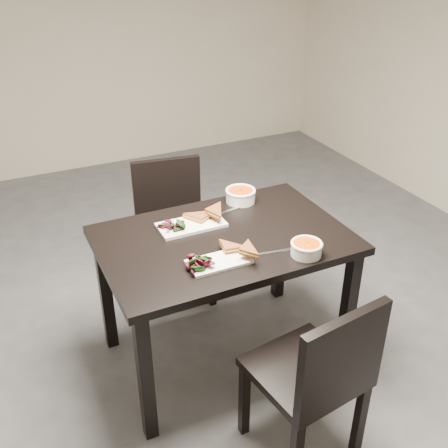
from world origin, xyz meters
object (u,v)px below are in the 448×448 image
object	(u,v)px
plate_near	(219,262)
plate_far	(191,225)
chair_far	(172,221)
soup_bowl_far	(241,195)
table	(224,254)
soup_bowl_near	(306,248)
chair_near	(318,373)

from	to	relation	value
plate_near	plate_far	size ratio (longest dim) A/B	0.84
chair_far	plate_near	distance (m)	0.96
chair_far	soup_bowl_far	bearing A→B (deg)	-49.16
table	soup_bowl_near	xyz separation A→B (m)	(0.27, -0.31, 0.14)
table	chair_near	bearing A→B (deg)	-84.55
chair_far	chair_near	bearing A→B (deg)	-78.15
chair_near	soup_bowl_near	world-z (taller)	chair_near
chair_near	table	bearing A→B (deg)	87.79
table	chair_near	xyz separation A→B (m)	(0.07, -0.74, -0.17)
plate_near	soup_bowl_far	xyz separation A→B (m)	(0.36, 0.50, 0.03)
chair_near	plate_far	xyz separation A→B (m)	(-0.18, 0.90, 0.27)
chair_near	soup_bowl_near	size ratio (longest dim) A/B	5.76
chair_far	soup_bowl_near	distance (m)	1.10
plate_far	chair_far	bearing A→B (deg)	80.79
table	plate_far	xyz separation A→B (m)	(-0.11, 0.16, 0.11)
table	plate_far	world-z (taller)	plate_far
plate_near	chair_near	bearing A→B (deg)	-70.54
chair_far	plate_near	world-z (taller)	chair_far
soup_bowl_near	chair_far	bearing A→B (deg)	105.62
table	plate_far	distance (m)	0.22
chair_far	plate_far	xyz separation A→B (m)	(-0.09, -0.55, 0.27)
chair_far	soup_bowl_far	distance (m)	0.57
chair_near	plate_near	size ratio (longest dim) A/B	3.01
soup_bowl_near	plate_near	bearing A→B (deg)	164.40
chair_near	chair_far	distance (m)	1.46
table	soup_bowl_far	xyz separation A→B (m)	(0.24, 0.30, 0.14)
table	soup_bowl_near	world-z (taller)	soup_bowl_near
soup_bowl_near	plate_far	world-z (taller)	soup_bowl_near
plate_near	soup_bowl_far	world-z (taller)	soup_bowl_far
plate_near	table	bearing A→B (deg)	59.09
table	plate_near	xyz separation A→B (m)	(-0.12, -0.20, 0.11)
plate_near	soup_bowl_near	size ratio (longest dim) A/B	1.91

